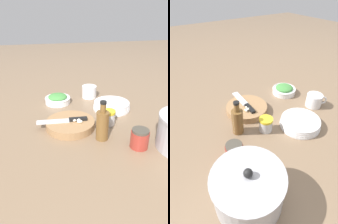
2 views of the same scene
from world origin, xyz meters
TOP-DOWN VIEW (x-y plane):
  - ground_plane at (0.00, 0.00)m, footprint 5.00×5.00m
  - cutting_board at (0.01, -0.11)m, footprint 0.22×0.22m
  - chef_knife at (0.01, -0.13)m, footprint 0.04×0.23m
  - garlic_cloves at (0.03, -0.07)m, footprint 0.04×0.04m
  - herb_bowl at (-0.28, -0.13)m, footprint 0.15×0.15m
  - spice_jar at (0.02, 0.07)m, footprint 0.07×0.07m
  - coffee_mug at (-0.33, 0.06)m, footprint 0.10×0.09m
  - plate_stack at (-0.14, 0.14)m, footprint 0.20×0.20m
  - honey_jar at (0.22, 0.14)m, footprint 0.07×0.07m
  - oil_bottle at (0.13, 0.01)m, footprint 0.05×0.05m

SIDE VIEW (x-z plane):
  - ground_plane at x=0.00m, z-range 0.00..0.00m
  - cutting_board at x=0.01m, z-range 0.00..0.03m
  - plate_stack at x=-0.14m, z-range 0.00..0.04m
  - herb_bowl at x=-0.28m, z-range 0.00..0.05m
  - spice_jar at x=0.02m, z-range 0.00..0.07m
  - coffee_mug at x=-0.33m, z-range 0.00..0.07m
  - honey_jar at x=0.22m, z-range 0.00..0.08m
  - chef_knife at x=0.01m, z-range 0.03..0.05m
  - garlic_cloves at x=0.03m, z-range 0.03..0.05m
  - oil_bottle at x=0.13m, z-range -0.02..0.15m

